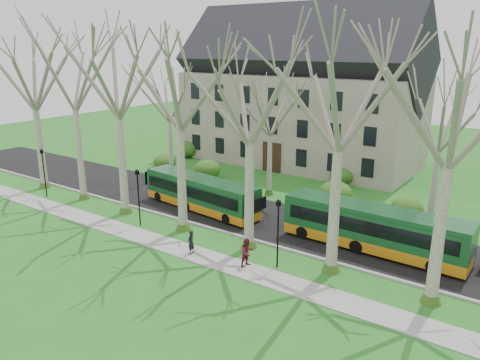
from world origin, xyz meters
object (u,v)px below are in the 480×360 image
Objects in this scene: bus_follow at (373,228)px; pedestrian_a at (191,242)px; pedestrian_b at (247,252)px; bus_lead at (201,193)px.

bus_follow is 11.97m from pedestrian_a.
pedestrian_a is at bearing 114.70° from pedestrian_b.
bus_lead is at bearing -176.94° from bus_follow.
bus_follow reaches higher than bus_lead.
bus_lead reaches higher than pedestrian_b.
pedestrian_b is (-5.40, -6.75, -0.62)m from bus_follow.
pedestrian_a is at bearing -140.32° from bus_follow.
pedestrian_b is at bearing -127.28° from bus_follow.
bus_lead reaches higher than pedestrian_a.
pedestrian_a is (-9.37, -7.40, -0.72)m from bus_follow.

